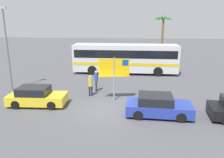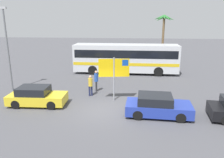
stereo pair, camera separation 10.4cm
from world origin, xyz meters
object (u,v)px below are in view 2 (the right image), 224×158
object	(u,v)px
bus_front_coach	(126,57)
pedestrian_by_bus	(96,79)
pedestrian_crossing_lot	(90,84)
car_blue	(157,106)
car_yellow	(37,96)
ferry_sign	(115,70)

from	to	relation	value
bus_front_coach	pedestrian_by_bus	bearing A→B (deg)	-107.16
pedestrian_crossing_lot	pedestrian_by_bus	xyz separation A→B (m)	(0.25, 1.15, 0.08)
car_blue	pedestrian_by_bus	bearing A→B (deg)	138.98
car_blue	pedestrian_crossing_lot	distance (m)	5.79
bus_front_coach	pedestrian_crossing_lot	world-z (taller)	bus_front_coach
car_yellow	car_blue	world-z (taller)	same
car_yellow	car_blue	xyz separation A→B (m)	(8.16, -0.90, 0.00)
car_yellow	ferry_sign	bearing A→B (deg)	13.32
pedestrian_by_bus	pedestrian_crossing_lot	bearing A→B (deg)	-106.83
car_blue	bus_front_coach	bearing A→B (deg)	104.88
car_yellow	pedestrian_crossing_lot	distance (m)	4.06
ferry_sign	car_yellow	size ratio (longest dim) A/B	0.81
car_blue	pedestrian_by_bus	world-z (taller)	pedestrian_by_bus
car_yellow	pedestrian_by_bus	size ratio (longest dim) A/B	2.26
car_blue	pedestrian_crossing_lot	xyz separation A→B (m)	(-4.82, 3.19, 0.33)
car_blue	pedestrian_by_bus	size ratio (longest dim) A/B	2.30
pedestrian_crossing_lot	bus_front_coach	bearing A→B (deg)	135.07
bus_front_coach	car_yellow	distance (m)	11.82
ferry_sign	car_yellow	distance (m)	5.74
bus_front_coach	pedestrian_by_bus	size ratio (longest dim) A/B	6.44
car_yellow	pedestrian_crossing_lot	size ratio (longest dim) A/B	2.42
car_yellow	car_blue	distance (m)	8.21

